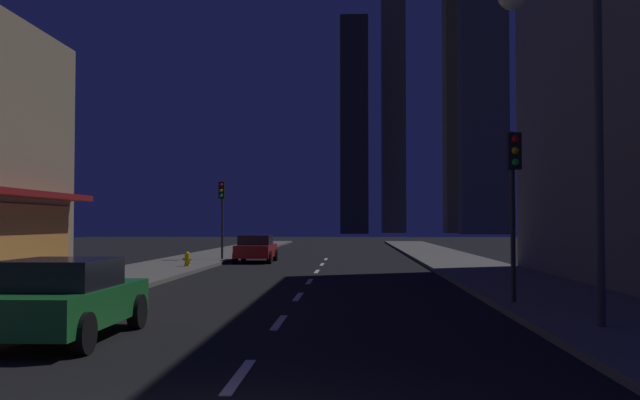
# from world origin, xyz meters

# --- Properties ---
(ground_plane) EXTENTS (78.00, 136.00, 0.10)m
(ground_plane) POSITION_xyz_m (0.00, 32.00, -0.05)
(ground_plane) COLOR black
(sidewalk_right) EXTENTS (4.00, 76.00, 0.15)m
(sidewalk_right) POSITION_xyz_m (7.00, 32.00, 0.07)
(sidewalk_right) COLOR #605E59
(sidewalk_right) RESTS_ON ground
(sidewalk_left) EXTENTS (4.00, 76.00, 0.15)m
(sidewalk_left) POSITION_xyz_m (-7.00, 32.00, 0.07)
(sidewalk_left) COLOR #605E59
(sidewalk_left) RESTS_ON ground
(lane_marking_center) EXTENTS (0.16, 38.60, 0.01)m
(lane_marking_center) POSITION_xyz_m (0.00, 16.20, 0.01)
(lane_marking_center) COLOR silver
(lane_marking_center) RESTS_ON ground
(skyscraper_distant_tall) EXTENTS (5.54, 8.56, 43.37)m
(skyscraper_distant_tall) POSITION_xyz_m (1.90, 136.15, 21.69)
(skyscraper_distant_tall) COLOR #312E24
(skyscraper_distant_tall) RESTS_ON ground
(skyscraper_distant_mid) EXTENTS (5.02, 7.41, 53.01)m
(skyscraper_distant_mid) POSITION_xyz_m (10.51, 148.68, 26.50)
(skyscraper_distant_mid) COLOR #615C49
(skyscraper_distant_mid) RESTS_ON ground
(skyscraper_distant_short) EXTENTS (8.97, 7.85, 76.88)m
(skyscraper_distant_short) POSITION_xyz_m (25.71, 145.08, 38.44)
(skyscraper_distant_short) COLOR #494637
(skyscraper_distant_short) RESTS_ON ground
(skyscraper_distant_slender) EXTENTS (8.79, 5.96, 65.04)m
(skyscraper_distant_slender) POSITION_xyz_m (26.43, 128.85, 32.52)
(skyscraper_distant_slender) COLOR #5D5846
(skyscraper_distant_slender) RESTS_ON ground
(car_parked_near) EXTENTS (1.98, 4.24, 1.45)m
(car_parked_near) POSITION_xyz_m (-3.60, 5.99, 0.74)
(car_parked_near) COLOR #1E722D
(car_parked_near) RESTS_ON ground
(car_parked_far) EXTENTS (1.98, 4.24, 1.45)m
(car_parked_far) POSITION_xyz_m (-3.60, 31.05, 0.74)
(car_parked_far) COLOR #B21919
(car_parked_far) RESTS_ON ground
(fire_hydrant_far_left) EXTENTS (0.42, 0.30, 0.65)m
(fire_hydrant_far_left) POSITION_xyz_m (-5.90, 25.14, 0.45)
(fire_hydrant_far_left) COLOR gold
(fire_hydrant_far_left) RESTS_ON sidewalk_left
(traffic_light_near_right) EXTENTS (0.32, 0.48, 4.20)m
(traffic_light_near_right) POSITION_xyz_m (5.50, 11.11, 3.19)
(traffic_light_near_right) COLOR #2D2D2D
(traffic_light_near_right) RESTS_ON sidewalk_right
(traffic_light_far_left) EXTENTS (0.32, 0.48, 4.20)m
(traffic_light_far_left) POSITION_xyz_m (-5.50, 31.37, 3.19)
(traffic_light_far_left) COLOR #2D2D2D
(traffic_light_far_left) RESTS_ON sidewalk_left
(street_lamp_right) EXTENTS (1.96, 0.56, 6.58)m
(street_lamp_right) POSITION_xyz_m (5.38, 7.12, 5.07)
(street_lamp_right) COLOR #38383D
(street_lamp_right) RESTS_ON sidewalk_right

